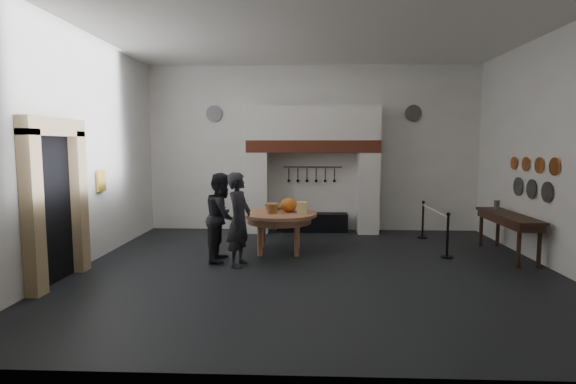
{
  "coord_description": "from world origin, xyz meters",
  "views": [
    {
      "loc": [
        -0.16,
        -8.37,
        2.35
      ],
      "look_at": [
        -0.56,
        1.15,
        1.35
      ],
      "focal_mm": 28.0,
      "sensor_mm": 36.0,
      "label": 1
    }
  ],
  "objects_px": {
    "iron_range": "(312,222)",
    "side_table": "(508,215)",
    "barrier_post_far": "(423,220)",
    "barrier_post_near": "(448,237)",
    "visitor_near": "(239,220)",
    "work_table": "(279,214)",
    "visitor_far": "(222,217)"
  },
  "relations": [
    {
      "from": "iron_range",
      "to": "side_table",
      "type": "bearing_deg",
      "value": -31.82
    },
    {
      "from": "side_table",
      "to": "barrier_post_far",
      "type": "xyz_separation_m",
      "value": [
        -1.32,
        1.78,
        -0.42
      ]
    },
    {
      "from": "barrier_post_near",
      "to": "barrier_post_far",
      "type": "distance_m",
      "value": 2.0
    },
    {
      "from": "visitor_near",
      "to": "iron_range",
      "type": "bearing_deg",
      "value": -8.95
    },
    {
      "from": "work_table",
      "to": "visitor_near",
      "type": "distance_m",
      "value": 1.38
    },
    {
      "from": "visitor_far",
      "to": "side_table",
      "type": "bearing_deg",
      "value": -82.89
    },
    {
      "from": "iron_range",
      "to": "barrier_post_far",
      "type": "distance_m",
      "value": 2.89
    },
    {
      "from": "barrier_post_near",
      "to": "visitor_near",
      "type": "bearing_deg",
      "value": -169.35
    },
    {
      "from": "work_table",
      "to": "visitor_far",
      "type": "relative_size",
      "value": 0.92
    },
    {
      "from": "iron_range",
      "to": "barrier_post_far",
      "type": "bearing_deg",
      "value": -15.33
    },
    {
      "from": "barrier_post_far",
      "to": "visitor_far",
      "type": "bearing_deg",
      "value": -152.69
    },
    {
      "from": "work_table",
      "to": "barrier_post_near",
      "type": "distance_m",
      "value": 3.58
    },
    {
      "from": "iron_range",
      "to": "barrier_post_far",
      "type": "relative_size",
      "value": 2.11
    },
    {
      "from": "side_table",
      "to": "barrier_post_far",
      "type": "height_order",
      "value": "same"
    },
    {
      "from": "iron_range",
      "to": "visitor_near",
      "type": "relative_size",
      "value": 1.04
    },
    {
      "from": "side_table",
      "to": "barrier_post_near",
      "type": "xyz_separation_m",
      "value": [
        -1.32,
        -0.22,
        -0.42
      ]
    },
    {
      "from": "visitor_far",
      "to": "barrier_post_near",
      "type": "xyz_separation_m",
      "value": [
        4.64,
        0.4,
        -0.45
      ]
    },
    {
      "from": "barrier_post_near",
      "to": "work_table",
      "type": "bearing_deg",
      "value": 173.71
    },
    {
      "from": "work_table",
      "to": "side_table",
      "type": "relative_size",
      "value": 0.75
    },
    {
      "from": "iron_range",
      "to": "barrier_post_near",
      "type": "relative_size",
      "value": 2.11
    },
    {
      "from": "visitor_near",
      "to": "side_table",
      "type": "height_order",
      "value": "visitor_near"
    },
    {
      "from": "visitor_far",
      "to": "barrier_post_near",
      "type": "height_order",
      "value": "visitor_far"
    },
    {
      "from": "work_table",
      "to": "barrier_post_near",
      "type": "relative_size",
      "value": 1.83
    },
    {
      "from": "side_table",
      "to": "barrier_post_near",
      "type": "relative_size",
      "value": 2.44
    },
    {
      "from": "iron_range",
      "to": "side_table",
      "type": "relative_size",
      "value": 0.86
    },
    {
      "from": "iron_range",
      "to": "work_table",
      "type": "relative_size",
      "value": 1.15
    },
    {
      "from": "work_table",
      "to": "barrier_post_far",
      "type": "distance_m",
      "value": 3.91
    },
    {
      "from": "iron_range",
      "to": "barrier_post_near",
      "type": "height_order",
      "value": "barrier_post_near"
    },
    {
      "from": "visitor_near",
      "to": "side_table",
      "type": "xyz_separation_m",
      "value": [
        5.56,
        1.02,
        -0.04
      ]
    },
    {
      "from": "barrier_post_far",
      "to": "iron_range",
      "type": "bearing_deg",
      "value": 164.67
    },
    {
      "from": "work_table",
      "to": "visitor_near",
      "type": "relative_size",
      "value": 0.9
    },
    {
      "from": "visitor_near",
      "to": "barrier_post_far",
      "type": "bearing_deg",
      "value": -43.2
    }
  ]
}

